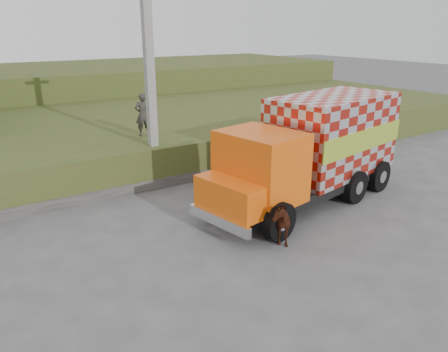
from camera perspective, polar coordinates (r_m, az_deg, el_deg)
ground at (r=13.51m, az=3.07°, el=-5.86°), size 120.00×120.00×0.00m
embankment at (r=21.75m, az=-12.47°, el=5.48°), size 40.00×12.00×1.50m
embankment_far at (r=32.99m, az=-20.10°, el=10.62°), size 40.00×12.00×3.00m
retaining_strip at (r=16.01m, az=-11.64°, el=-1.39°), size 16.00×0.50×0.40m
utility_pole at (r=15.87m, az=-9.69°, el=12.97°), size 1.20×0.30×8.00m
cargo_truck at (r=14.84m, az=11.59°, el=3.43°), size 8.09×3.94×3.47m
cow at (r=12.17m, az=6.66°, el=-5.48°), size 1.15×1.70×1.31m
pedestrian at (r=17.69m, az=-10.55°, el=7.88°), size 0.69×0.53×1.71m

